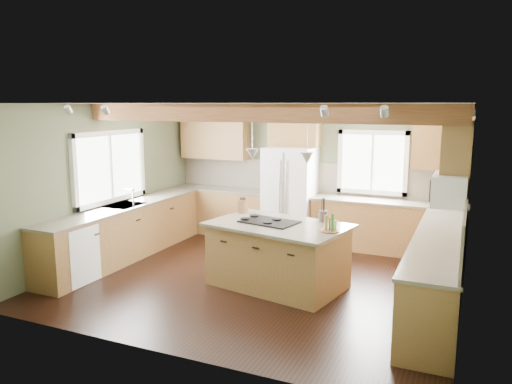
% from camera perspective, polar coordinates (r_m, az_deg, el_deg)
% --- Properties ---
extents(floor, '(5.60, 5.60, 0.00)m').
position_cam_1_polar(floor, '(7.61, 0.45, -9.87)').
color(floor, black).
rests_on(floor, ground).
extents(ceiling, '(5.60, 5.60, 0.00)m').
position_cam_1_polar(ceiling, '(7.16, 0.48, 10.09)').
color(ceiling, silver).
rests_on(ceiling, wall_back).
extents(wall_back, '(5.60, 0.00, 5.60)m').
position_cam_1_polar(wall_back, '(9.59, 6.38, 2.23)').
color(wall_back, '#4F553C').
rests_on(wall_back, ground).
extents(wall_left, '(0.00, 5.00, 5.00)m').
position_cam_1_polar(wall_left, '(8.75, -16.63, 1.12)').
color(wall_left, '#4F553C').
rests_on(wall_left, ground).
extents(wall_right, '(0.00, 5.00, 5.00)m').
position_cam_1_polar(wall_right, '(6.70, 23.04, -1.90)').
color(wall_right, '#4F553C').
rests_on(wall_right, ground).
extents(ceiling_beam, '(5.55, 0.26, 0.26)m').
position_cam_1_polar(ceiling_beam, '(7.01, -0.06, 9.03)').
color(ceiling_beam, '#4F2716').
rests_on(ceiling_beam, ceiling).
extents(soffit_trim, '(5.55, 0.20, 0.10)m').
position_cam_1_polar(soffit_trim, '(9.41, 6.34, 9.66)').
color(soffit_trim, '#4F2716').
rests_on(soffit_trim, ceiling).
extents(backsplash_back, '(5.58, 0.03, 0.58)m').
position_cam_1_polar(backsplash_back, '(9.59, 6.34, 1.69)').
color(backsplash_back, brown).
rests_on(backsplash_back, wall_back).
extents(backsplash_right, '(0.03, 3.70, 0.58)m').
position_cam_1_polar(backsplash_right, '(6.77, 22.87, -2.55)').
color(backsplash_right, brown).
rests_on(backsplash_right, wall_right).
extents(base_cab_back_left, '(2.02, 0.60, 0.88)m').
position_cam_1_polar(base_cab_back_left, '(10.15, -3.92, -2.23)').
color(base_cab_back_left, brown).
rests_on(base_cab_back_left, floor).
extents(counter_back_left, '(2.06, 0.64, 0.04)m').
position_cam_1_polar(counter_back_left, '(10.06, -3.95, 0.33)').
color(counter_back_left, '#4B4537').
rests_on(counter_back_left, base_cab_back_left).
extents(base_cab_back_right, '(2.62, 0.60, 0.88)m').
position_cam_1_polar(base_cab_back_right, '(9.13, 14.67, -3.93)').
color(base_cab_back_right, brown).
rests_on(base_cab_back_right, floor).
extents(counter_back_right, '(2.66, 0.64, 0.04)m').
position_cam_1_polar(counter_back_right, '(9.04, 14.80, -1.10)').
color(counter_back_right, '#4B4537').
rests_on(counter_back_right, base_cab_back_right).
extents(base_cab_left, '(0.60, 3.70, 0.88)m').
position_cam_1_polar(base_cab_left, '(8.77, -14.64, -4.50)').
color(base_cab_left, brown).
rests_on(base_cab_left, floor).
extents(counter_left, '(0.64, 3.74, 0.04)m').
position_cam_1_polar(counter_left, '(8.67, -14.77, -1.56)').
color(counter_left, '#4B4537').
rests_on(counter_left, base_cab_left).
extents(base_cab_right, '(0.60, 3.70, 0.88)m').
position_cam_1_polar(base_cab_right, '(6.97, 20.07, -8.57)').
color(base_cab_right, brown).
rests_on(base_cab_right, floor).
extents(counter_right, '(0.64, 3.74, 0.04)m').
position_cam_1_polar(counter_right, '(6.85, 20.30, -4.92)').
color(counter_right, '#4B4537').
rests_on(counter_right, base_cab_right).
extents(upper_cab_back_left, '(1.40, 0.35, 0.90)m').
position_cam_1_polar(upper_cab_back_left, '(10.14, -4.70, 6.37)').
color(upper_cab_back_left, brown).
rests_on(upper_cab_back_left, wall_back).
extents(upper_cab_over_fridge, '(0.96, 0.35, 0.70)m').
position_cam_1_polar(upper_cab_over_fridge, '(9.45, 4.41, 7.32)').
color(upper_cab_over_fridge, brown).
rests_on(upper_cab_over_fridge, wall_back).
extents(upper_cab_right, '(0.35, 2.20, 0.90)m').
position_cam_1_polar(upper_cab_right, '(7.51, 22.17, 4.39)').
color(upper_cab_right, brown).
rests_on(upper_cab_right, wall_right).
extents(upper_cab_back_corner, '(0.90, 0.35, 0.90)m').
position_cam_1_polar(upper_cab_back_corner, '(8.94, 20.38, 5.29)').
color(upper_cab_back_corner, brown).
rests_on(upper_cab_back_corner, wall_back).
extents(window_left, '(0.04, 1.60, 1.05)m').
position_cam_1_polar(window_left, '(8.74, -16.40, 2.78)').
color(window_left, white).
rests_on(window_left, wall_left).
extents(window_back, '(1.10, 0.04, 1.00)m').
position_cam_1_polar(window_back, '(9.27, 13.18, 3.31)').
color(window_back, white).
rests_on(window_back, wall_back).
extents(sink, '(0.50, 0.65, 0.03)m').
position_cam_1_polar(sink, '(8.67, -14.77, -1.53)').
color(sink, '#262628').
rests_on(sink, counter_left).
extents(faucet, '(0.02, 0.02, 0.28)m').
position_cam_1_polar(faucet, '(8.53, -13.87, -0.68)').
color(faucet, '#B2B2B7').
rests_on(faucet, sink).
extents(dishwasher, '(0.60, 0.60, 0.84)m').
position_cam_1_polar(dishwasher, '(7.83, -20.50, -6.65)').
color(dishwasher, white).
rests_on(dishwasher, floor).
extents(oven, '(0.60, 0.72, 0.84)m').
position_cam_1_polar(oven, '(5.76, 19.05, -12.60)').
color(oven, white).
rests_on(oven, floor).
extents(microwave, '(0.40, 0.70, 0.38)m').
position_cam_1_polar(microwave, '(6.61, 21.28, 0.27)').
color(microwave, white).
rests_on(microwave, wall_right).
extents(pendant_left, '(0.18, 0.18, 0.16)m').
position_cam_1_polar(pendant_left, '(7.16, -0.43, 4.32)').
color(pendant_left, '#B2B2B7').
rests_on(pendant_left, ceiling).
extents(pendant_right, '(0.18, 0.18, 0.16)m').
position_cam_1_polar(pendant_right, '(6.68, 5.86, 3.86)').
color(pendant_right, '#B2B2B7').
rests_on(pendant_right, ceiling).
extents(refrigerator, '(0.90, 0.74, 1.80)m').
position_cam_1_polar(refrigerator, '(9.40, 3.89, -0.37)').
color(refrigerator, white).
rests_on(refrigerator, floor).
extents(island, '(1.97, 1.42, 0.88)m').
position_cam_1_polar(island, '(7.20, 2.51, -7.36)').
color(island, brown).
rests_on(island, floor).
extents(island_top, '(2.11, 1.56, 0.04)m').
position_cam_1_polar(island_top, '(7.08, 2.54, -3.80)').
color(island_top, '#4B4537').
rests_on(island_top, island).
extents(cooktop, '(0.86, 0.66, 0.02)m').
position_cam_1_polar(cooktop, '(7.15, 1.53, -3.41)').
color(cooktop, black).
rests_on(cooktop, island_top).
extents(knife_block, '(0.14, 0.11, 0.20)m').
position_cam_1_polar(knife_block, '(7.75, -1.54, -1.67)').
color(knife_block, '#59331A').
rests_on(knife_block, island_top).
extents(utensil_crock, '(0.13, 0.13, 0.16)m').
position_cam_1_polar(utensil_crock, '(7.25, 7.65, -2.75)').
color(utensil_crock, '#3C3530').
rests_on(utensil_crock, island_top).
extents(bottle_tray, '(0.29, 0.29, 0.24)m').
position_cam_1_polar(bottle_tray, '(6.69, 8.39, -3.49)').
color(bottle_tray, brown).
rests_on(bottle_tray, island_top).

